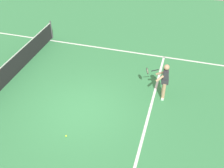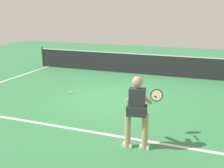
{
  "view_description": "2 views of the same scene",
  "coord_description": "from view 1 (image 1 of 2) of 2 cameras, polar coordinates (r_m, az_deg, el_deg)",
  "views": [
    {
      "loc": [
        -7.24,
        -3.36,
        7.28
      ],
      "look_at": [
        0.56,
        -1.09,
        1.1
      ],
      "focal_mm": 44.01,
      "sensor_mm": 36.0,
      "label": 1
    },
    {
      "loc": [
        3.05,
        -7.88,
        2.78
      ],
      "look_at": [
        0.57,
        -1.22,
        0.84
      ],
      "focal_mm": 42.82,
      "sensor_mm": 36.0,
      "label": 2
    }
  ],
  "objects": [
    {
      "name": "ground_plane",
      "position": [
        10.81,
        -6.43,
        -5.42
      ],
      "size": [
        27.73,
        27.73,
        0.0
      ],
      "primitive_type": "plane",
      "color": "#38844C"
    },
    {
      "name": "service_line_marking",
      "position": [
        10.3,
        7.16,
        -8.11
      ],
      "size": [
        9.69,
        0.1,
        0.01
      ],
      "primitive_type": "cube",
      "color": "white",
      "rests_on": "ground"
    },
    {
      "name": "sideline_right_marking",
      "position": [
        14.51,
        0.59,
        7.12
      ],
      "size": [
        0.1,
        19.33,
        0.01
      ],
      "primitive_type": "cube",
      "color": "white",
      "rests_on": "ground"
    },
    {
      "name": "tennis_player",
      "position": [
        11.07,
        10.79,
        0.93
      ],
      "size": [
        0.73,
        1.0,
        1.55
      ],
      "color": "tan",
      "rests_on": "ground"
    },
    {
      "name": "tennis_ball_near",
      "position": [
        9.89,
        -9.53,
        -10.59
      ],
      "size": [
        0.07,
        0.07,
        0.07
      ],
      "primitive_type": "sphere",
      "color": "#D1E533",
      "rests_on": "ground"
    }
  ]
}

